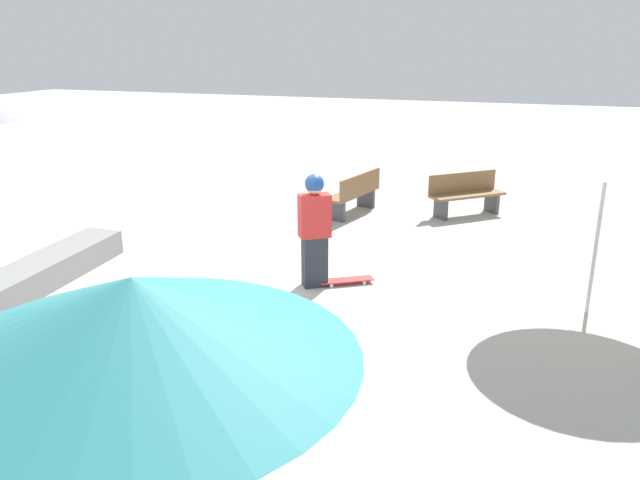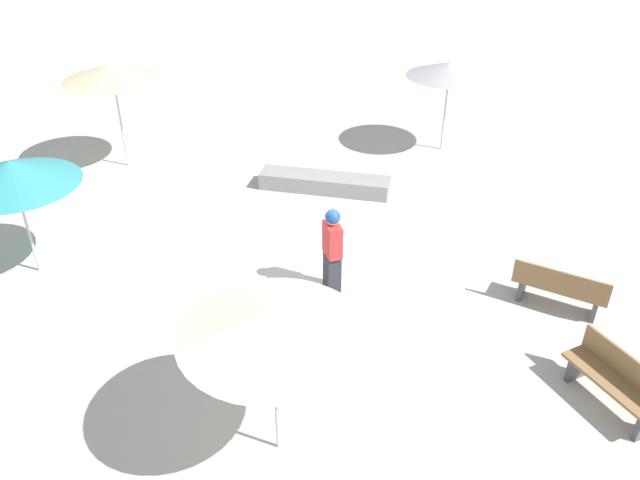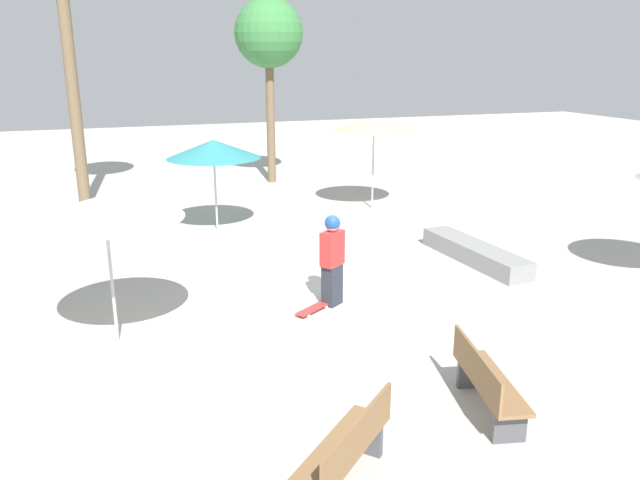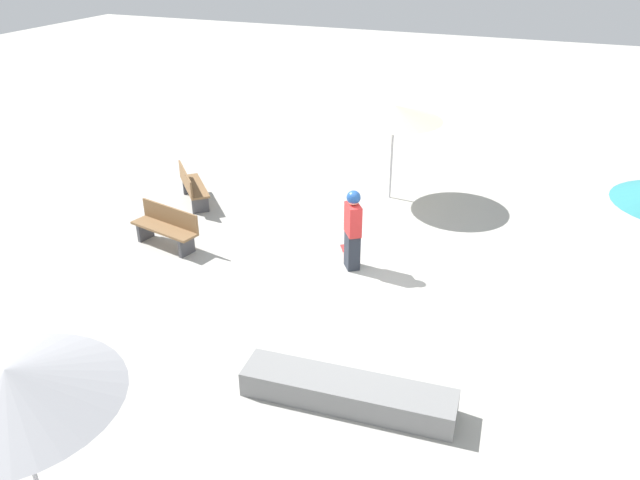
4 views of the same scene
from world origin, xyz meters
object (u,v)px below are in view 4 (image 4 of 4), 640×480
skater_main (353,227)px  bench_far (192,187)px  concrete_ledge (348,393)px  bench_near (166,227)px  shade_umbrella_grey (9,385)px  shade_umbrella_cream (394,113)px  skateboard (349,254)px

skater_main → bench_far: skater_main is taller
concrete_ledge → bench_near: 6.09m
shade_umbrella_grey → shade_umbrella_cream: bearing=-4.4°
bench_near → shade_umbrella_grey: bearing=126.6°
skateboard → shade_umbrella_cream: (3.28, 0.08, 2.10)m
skater_main → bench_near: skater_main is taller
shade_umbrella_grey → shade_umbrella_cream: shade_umbrella_grey is taller
skateboard → bench_far: bench_far is taller
bench_near → skater_main: bearing=-158.9°
skateboard → bench_far: bearing=42.7°
concrete_ledge → shade_umbrella_grey: 4.50m
bench_near → shade_umbrella_grey: (-6.48, -2.83, 1.75)m
skateboard → bench_far: 4.62m
skater_main → shade_umbrella_grey: size_ratio=0.70×
skateboard → concrete_ledge: size_ratio=0.25×
shade_umbrella_cream → bench_near: bearing=139.4°
bench_far → shade_umbrella_grey: bearing=-20.0°
concrete_ledge → bench_far: 7.96m
skater_main → bench_far: bearing=36.4°
skater_main → bench_near: size_ratio=0.99×
skateboard → bench_near: size_ratio=0.47×
bench_near → shade_umbrella_cream: bearing=-117.7°
skater_main → shade_umbrella_grey: shade_umbrella_grey is taller
concrete_ledge → bench_far: bearing=47.9°
bench_near → bench_far: bearing=-58.6°
skater_main → shade_umbrella_cream: (3.69, 0.29, 1.27)m
skater_main → skateboard: 0.95m
bench_far → shade_umbrella_cream: 5.15m
skateboard → shade_umbrella_cream: size_ratio=0.33×
skateboard → bench_near: bearing=72.1°
bench_near → shade_umbrella_grey: shade_umbrella_grey is taller
skater_main → bench_near: (-0.56, 3.94, -0.46)m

